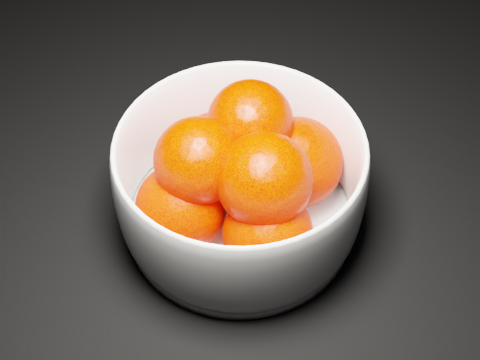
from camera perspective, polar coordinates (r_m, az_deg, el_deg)
The scene contains 3 objects.
ground at distance 0.83m, azimuth 10.43°, elevation 7.60°, with size 3.00×3.00×0.00m, color black.
bowl at distance 0.63m, azimuth 0.00°, elevation -0.34°, with size 0.24×0.24×0.12m.
orange_pile at distance 0.62m, azimuth 0.25°, elevation 0.46°, with size 0.18×0.20×0.14m.
Camera 1 is at (0.25, -0.58, 0.54)m, focal length 50.00 mm.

